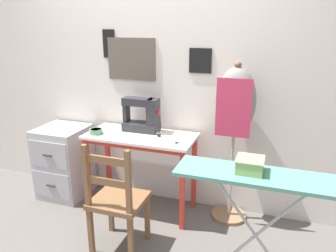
{
  "coord_description": "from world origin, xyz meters",
  "views": [
    {
      "loc": [
        1.17,
        -2.36,
        1.74
      ],
      "look_at": [
        0.28,
        0.21,
        0.88
      ],
      "focal_mm": 35.0,
      "sensor_mm": 36.0,
      "label": 1
    }
  ],
  "objects_px": {
    "fabric_bowl": "(96,131)",
    "dress_form": "(235,110)",
    "thread_spool_near_machine": "(159,135)",
    "wooden_chair": "(117,201)",
    "ironing_board": "(261,182)",
    "storage_box": "(250,165)",
    "sewing_machine": "(143,116)",
    "scissors": "(180,143)",
    "filing_cabinet": "(64,161)"
  },
  "relations": [
    {
      "from": "sewing_machine",
      "to": "fabric_bowl",
      "type": "distance_m",
      "value": 0.46
    },
    {
      "from": "fabric_bowl",
      "to": "filing_cabinet",
      "type": "bearing_deg",
      "value": 165.77
    },
    {
      "from": "scissors",
      "to": "dress_form",
      "type": "distance_m",
      "value": 0.54
    },
    {
      "from": "scissors",
      "to": "dress_form",
      "type": "relative_size",
      "value": 0.09
    },
    {
      "from": "fabric_bowl",
      "to": "sewing_machine",
      "type": "bearing_deg",
      "value": 29.48
    },
    {
      "from": "sewing_machine",
      "to": "wooden_chair",
      "type": "bearing_deg",
      "value": -83.96
    },
    {
      "from": "fabric_bowl",
      "to": "storage_box",
      "type": "distance_m",
      "value": 1.55
    },
    {
      "from": "sewing_machine",
      "to": "dress_form",
      "type": "bearing_deg",
      "value": 1.16
    },
    {
      "from": "sewing_machine",
      "to": "ironing_board",
      "type": "bearing_deg",
      "value": -35.26
    },
    {
      "from": "sewing_machine",
      "to": "wooden_chair",
      "type": "relative_size",
      "value": 0.39
    },
    {
      "from": "fabric_bowl",
      "to": "dress_form",
      "type": "xyz_separation_m",
      "value": [
        1.22,
        0.23,
        0.25
      ]
    },
    {
      "from": "scissors",
      "to": "ironing_board",
      "type": "relative_size",
      "value": 0.12
    },
    {
      "from": "wooden_chair",
      "to": "storage_box",
      "type": "distance_m",
      "value": 1.09
    },
    {
      "from": "sewing_machine",
      "to": "thread_spool_near_machine",
      "type": "xyz_separation_m",
      "value": [
        0.19,
        -0.1,
        -0.13
      ]
    },
    {
      "from": "thread_spool_near_machine",
      "to": "dress_form",
      "type": "xyz_separation_m",
      "value": [
        0.65,
        0.12,
        0.26
      ]
    },
    {
      "from": "wooden_chair",
      "to": "filing_cabinet",
      "type": "height_order",
      "value": "wooden_chair"
    },
    {
      "from": "ironing_board",
      "to": "storage_box",
      "type": "bearing_deg",
      "value": 165.72
    },
    {
      "from": "dress_form",
      "to": "thread_spool_near_machine",
      "type": "bearing_deg",
      "value": -169.68
    },
    {
      "from": "fabric_bowl",
      "to": "thread_spool_near_machine",
      "type": "height_order",
      "value": "fabric_bowl"
    },
    {
      "from": "storage_box",
      "to": "wooden_chair",
      "type": "bearing_deg",
      "value": 176.72
    },
    {
      "from": "fabric_bowl",
      "to": "scissors",
      "type": "relative_size",
      "value": 0.93
    },
    {
      "from": "wooden_chair",
      "to": "ironing_board",
      "type": "xyz_separation_m",
      "value": [
        1.05,
        -0.07,
        0.37
      ]
    },
    {
      "from": "ironing_board",
      "to": "storage_box",
      "type": "relative_size",
      "value": 6.17
    },
    {
      "from": "scissors",
      "to": "thread_spool_near_machine",
      "type": "distance_m",
      "value": 0.25
    },
    {
      "from": "scissors",
      "to": "storage_box",
      "type": "xyz_separation_m",
      "value": [
        0.63,
        -0.58,
        0.13
      ]
    },
    {
      "from": "fabric_bowl",
      "to": "scissors",
      "type": "distance_m",
      "value": 0.81
    },
    {
      "from": "fabric_bowl",
      "to": "dress_form",
      "type": "relative_size",
      "value": 0.08
    },
    {
      "from": "fabric_bowl",
      "to": "filing_cabinet",
      "type": "relative_size",
      "value": 0.17
    },
    {
      "from": "sewing_machine",
      "to": "ironing_board",
      "type": "xyz_separation_m",
      "value": [
        1.13,
        -0.8,
        -0.11
      ]
    },
    {
      "from": "sewing_machine",
      "to": "scissors",
      "type": "height_order",
      "value": "sewing_machine"
    },
    {
      "from": "dress_form",
      "to": "storage_box",
      "type": "xyz_separation_m",
      "value": [
        0.21,
        -0.79,
        -0.14
      ]
    },
    {
      "from": "fabric_bowl",
      "to": "storage_box",
      "type": "relative_size",
      "value": 0.71
    },
    {
      "from": "sewing_machine",
      "to": "ironing_board",
      "type": "relative_size",
      "value": 0.33
    },
    {
      "from": "scissors",
      "to": "wooden_chair",
      "type": "xyz_separation_m",
      "value": [
        -0.35,
        -0.52,
        -0.34
      ]
    },
    {
      "from": "thread_spool_near_machine",
      "to": "sewing_machine",
      "type": "bearing_deg",
      "value": 152.38
    },
    {
      "from": "thread_spool_near_machine",
      "to": "storage_box",
      "type": "distance_m",
      "value": 1.1
    },
    {
      "from": "fabric_bowl",
      "to": "ironing_board",
      "type": "relative_size",
      "value": 0.12
    },
    {
      "from": "sewing_machine",
      "to": "ironing_board",
      "type": "distance_m",
      "value": 1.38
    },
    {
      "from": "scissors",
      "to": "ironing_board",
      "type": "xyz_separation_m",
      "value": [
        0.7,
        -0.6,
        0.03
      ]
    },
    {
      "from": "scissors",
      "to": "filing_cabinet",
      "type": "distance_m",
      "value": 1.35
    },
    {
      "from": "sewing_machine",
      "to": "filing_cabinet",
      "type": "bearing_deg",
      "value": -173.78
    },
    {
      "from": "sewing_machine",
      "to": "storage_box",
      "type": "height_order",
      "value": "sewing_machine"
    },
    {
      "from": "wooden_chair",
      "to": "ironing_board",
      "type": "height_order",
      "value": "wooden_chair"
    },
    {
      "from": "fabric_bowl",
      "to": "thread_spool_near_machine",
      "type": "xyz_separation_m",
      "value": [
        0.58,
        0.12,
        -0.01
      ]
    },
    {
      "from": "fabric_bowl",
      "to": "thread_spool_near_machine",
      "type": "distance_m",
      "value": 0.59
    },
    {
      "from": "sewing_machine",
      "to": "thread_spool_near_machine",
      "type": "height_order",
      "value": "sewing_machine"
    },
    {
      "from": "scissors",
      "to": "dress_form",
      "type": "xyz_separation_m",
      "value": [
        0.42,
        0.21,
        0.27
      ]
    },
    {
      "from": "sewing_machine",
      "to": "fabric_bowl",
      "type": "relative_size",
      "value": 2.89
    },
    {
      "from": "thread_spool_near_machine",
      "to": "wooden_chair",
      "type": "bearing_deg",
      "value": -100.66
    },
    {
      "from": "sewing_machine",
      "to": "wooden_chair",
      "type": "distance_m",
      "value": 0.87
    }
  ]
}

